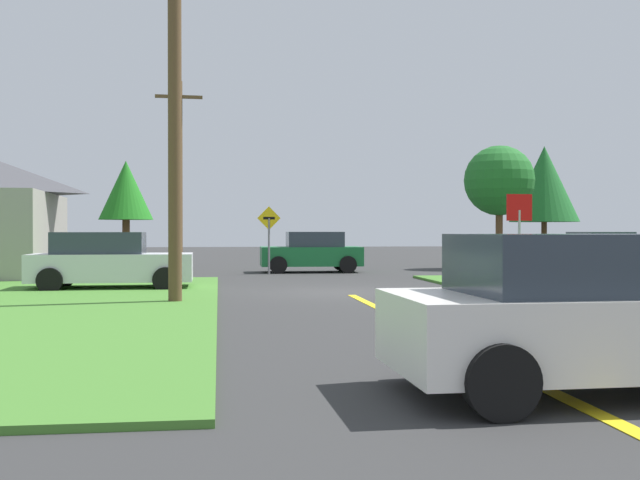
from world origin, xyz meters
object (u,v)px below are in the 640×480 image
object	(u,v)px
pine_tree_center	(126,191)
oak_tree_right	(499,181)
car_approaching_junction	(312,252)
utility_pole_near	(175,109)
oak_tree_left	(544,184)
utility_pole_mid	(179,174)
car_on_crossroad	(598,255)
car_behind_on_main_road	(593,314)
stop_sign	(519,224)
direction_sign	(269,232)
parked_car_near_building	(109,261)

from	to	relation	value
pine_tree_center	oak_tree_right	distance (m)	17.15
car_approaching_junction	utility_pole_near	distance (m)	14.34
oak_tree_left	pine_tree_center	xyz separation A→B (m)	(-20.75, -0.30, -0.50)
utility_pole_mid	oak_tree_left	size ratio (longest dim) A/B	1.24
car_on_crossroad	car_approaching_junction	size ratio (longest dim) A/B	0.99
car_approaching_junction	oak_tree_left	world-z (taller)	oak_tree_left
car_behind_on_main_road	oak_tree_left	distance (m)	32.64
stop_sign	direction_sign	bearing A→B (deg)	-59.81
stop_sign	car_on_crossroad	distance (m)	8.59
car_on_crossroad	oak_tree_right	size ratio (longest dim) A/B	0.74
utility_pole_near	direction_sign	distance (m)	12.54
stop_sign	parked_car_near_building	size ratio (longest dim) A/B	0.60
stop_sign	utility_pole_near	size ratio (longest dim) A/B	0.31
stop_sign	car_on_crossroad	xyz separation A→B (m)	(5.57, 6.45, -1.04)
parked_car_near_building	utility_pole_mid	distance (m)	8.74
parked_car_near_building	oak_tree_right	bearing A→B (deg)	33.44
car_on_crossroad	utility_pole_near	distance (m)	17.29
car_on_crossroad	car_behind_on_main_road	size ratio (longest dim) A/B	0.94
utility_pole_near	oak_tree_left	bearing A→B (deg)	48.63
oak_tree_right	direction_sign	bearing A→B (deg)	-164.00
utility_pole_near	utility_pole_mid	distance (m)	12.54
car_on_crossroad	oak_tree_right	xyz separation A→B (m)	(-1.37, 6.19, 3.04)
car_on_crossroad	oak_tree_right	distance (m)	7.03
pine_tree_center	oak_tree_right	size ratio (longest dim) A/B	0.92
stop_sign	direction_sign	distance (m)	11.45
car_approaching_junction	car_on_crossroad	bearing A→B (deg)	156.54
parked_car_near_building	car_approaching_junction	bearing A→B (deg)	51.11
car_on_crossroad	car_behind_on_main_road	world-z (taller)	same
direction_sign	oak_tree_left	distance (m)	16.69
parked_car_near_building	direction_sign	size ratio (longest dim) A/B	1.71
stop_sign	car_approaching_junction	distance (m)	11.74
utility_pole_mid	stop_sign	bearing A→B (deg)	-47.39
stop_sign	car_approaching_junction	size ratio (longest dim) A/B	0.66
car_on_crossroad	utility_pole_mid	distance (m)	15.86
stop_sign	oak_tree_right	size ratio (longest dim) A/B	0.49
car_behind_on_main_road	car_approaching_junction	world-z (taller)	same
car_on_crossroad	utility_pole_mid	size ratio (longest dim) A/B	0.54
car_approaching_junction	pine_tree_center	size ratio (longest dim) A/B	0.81
car_approaching_junction	utility_pole_near	bearing A→B (deg)	71.02
utility_pole_near	oak_tree_left	size ratio (longest dim) A/B	1.43
car_on_crossroad	oak_tree_right	bearing A→B (deg)	15.38
pine_tree_center	oak_tree_left	bearing A→B (deg)	0.82
utility_pole_near	oak_tree_right	xyz separation A→B (m)	(13.17, 14.83, -0.56)
parked_car_near_building	car_behind_on_main_road	size ratio (longest dim) A/B	1.05
direction_sign	car_behind_on_main_road	bearing A→B (deg)	-85.16
pine_tree_center	parked_car_near_building	bearing A→B (deg)	-85.12
car_on_crossroad	oak_tree_left	size ratio (longest dim) A/B	0.67
oak_tree_left	utility_pole_near	bearing A→B (deg)	-131.37
parked_car_near_building	utility_pole_near	distance (m)	6.09
car_behind_on_main_road	car_approaching_junction	distance (m)	23.23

